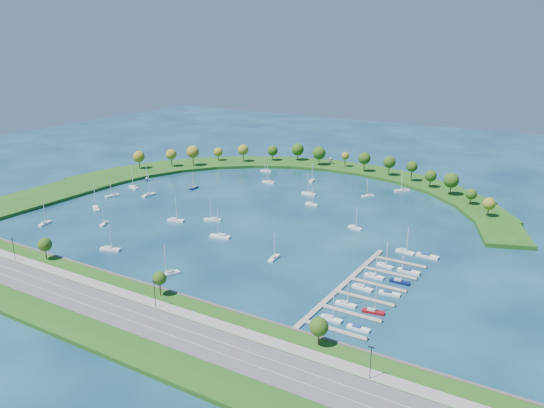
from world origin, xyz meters
The scene contains 40 objects.
ground centered at (0.00, 0.00, 0.00)m, with size 700.00×700.00×0.00m, color #072541.
south_shoreline centered at (0.03, -122.88, 1.00)m, with size 420.00×43.10×11.60m.
breakwater centered at (-46.33, 48.72, 0.99)m, with size 286.74×247.64×2.00m.
breakwater_trees centered at (-18.01, 88.61, 10.70)m, with size 242.39×92.13×14.96m.
harbor_tower centered at (-13.69, 119.89, 4.22)m, with size 2.60×2.60×4.32m.
dock_system centered at (85.30, -61.00, 0.35)m, with size 24.28×82.00×1.60m.
moored_boat_0 centered at (7.83, 44.01, 0.95)m, with size 9.35×3.06×13.56m.
moored_boat_1 centered at (-5.19, 72.99, 0.92)m, with size 4.30×8.80×12.46m.
moored_boat_2 centered at (41.38, -53.24, 0.90)m, with size 3.15×8.20×11.75m.
moored_boat_3 centered at (-12.92, -25.73, 0.94)m, with size 9.02×6.17×13.00m.
moored_boat_4 centered at (-27.39, -83.24, 0.96)m, with size 9.68×5.69×13.74m.
moored_boat_5 centered at (-57.05, -59.77, 0.86)m, with size 4.44×7.22×10.29m.
moored_boat_6 centered at (-61.16, 18.13, 0.88)m, with size 2.55×7.52×10.88m.
moored_boat_7 centered at (18.94, 26.00, 0.89)m, with size 7.77×2.56×11.27m.
moored_boat_8 centered at (-29.00, -36.66, 0.94)m, with size 9.24×5.02×13.08m.
moored_boat_9 centered at (13.44, -89.91, 0.97)m, with size 6.55×9.66×13.91m.
moored_boat_10 centered at (54.31, 81.15, 0.97)m, with size 8.83×8.41×14.01m.
moored_boat_11 centered at (-102.14, 18.55, 0.86)m, with size 6.85×5.51×10.22m.
moored_boat_12 centered at (-45.99, 80.68, 0.91)m, with size 8.50×4.09×12.04m.
moored_boat_13 centered at (-94.95, -0.96, 0.92)m, with size 8.92×4.77×12.62m.
moored_boat_14 centered at (56.07, 1.83, 0.89)m, with size 8.00×3.81×11.34m.
moored_boat_15 centered at (-28.25, 55.20, 0.91)m, with size 8.56×3.28×12.27m.
moored_boat_16 centered at (5.63, -44.02, 0.99)m, with size 10.32×5.14×14.61m.
moored_boat_17 centered at (-92.14, -21.43, 0.92)m, with size 5.20×8.85×12.56m.
moored_boat_18 centered at (40.20, 58.90, 0.88)m, with size 6.79×6.91×11.12m.
moored_boat_19 centered at (-80.12, -44.58, 0.98)m, with size 9.70×7.65×14.39m.
moored_boat_20 centered at (-83.29, -75.62, 0.90)m, with size 3.98×8.26×11.70m.
moored_boat_21 centered at (-74.37, -9.02, 0.96)m, with size 3.04×9.39×13.64m.
docked_boat_0 centered at (85.53, -88.39, 0.89)m, with size 7.91×2.44×11.54m.
docked_boat_1 centered at (95.99, -89.44, 0.58)m, with size 7.78×2.28×1.58m.
docked_boat_2 centered at (85.53, -75.99, 0.89)m, with size 7.80×2.52×11.34m.
docked_boat_3 centered at (96.03, -76.10, 0.89)m, with size 8.07×3.39×11.50m.
docked_boat_4 centered at (85.52, -60.48, 0.91)m, with size 8.50×3.33×12.17m.
docked_boat_5 centered at (95.98, -59.56, 0.60)m, with size 8.25×3.18×1.64m.
docked_boat_6 centered at (85.52, -48.18, 0.90)m, with size 8.18×2.44×11.95m.
docked_boat_7 centered at (96.02, -47.79, 0.90)m, with size 7.95×2.31×11.64m.
docked_boat_8 centered at (85.53, -35.80, 0.88)m, with size 7.73×3.34×11.00m.
docked_boat_9 centered at (95.96, -36.41, 0.69)m, with size 9.35×2.87×1.89m.
docked_boat_10 centered at (87.92, -16.30, 0.92)m, with size 8.57×3.19×12.31m.
docked_boat_11 centered at (97.86, -16.21, 0.73)m, with size 9.81×3.05×1.98m.
Camera 1 is at (154.37, -240.34, 93.08)m, focal length 35.84 mm.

